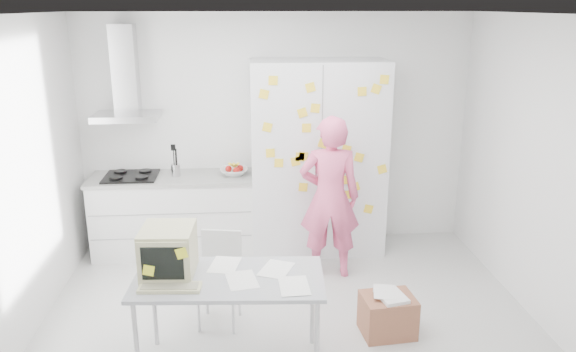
{
  "coord_description": "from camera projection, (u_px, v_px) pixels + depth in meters",
  "views": [
    {
      "loc": [
        -0.37,
        -4.42,
        2.77
      ],
      "look_at": [
        0.04,
        0.68,
        1.2
      ],
      "focal_mm": 35.0,
      "sensor_mm": 36.0,
      "label": 1
    }
  ],
  "objects": [
    {
      "name": "floor",
      "position": [
        290.0,
        327.0,
        5.06
      ],
      "size": [
        4.5,
        4.0,
        0.02
      ],
      "primitive_type": "cube",
      "color": "silver",
      "rests_on": "ground"
    },
    {
      "name": "walls",
      "position": [
        284.0,
        160.0,
        5.34
      ],
      "size": [
        4.52,
        4.01,
        2.7
      ],
      "color": "white",
      "rests_on": "ground"
    },
    {
      "name": "ceiling",
      "position": [
        290.0,
        14.0,
        4.26
      ],
      "size": [
        4.5,
        4.0,
        0.02
      ],
      "primitive_type": "cube",
      "color": "white",
      "rests_on": "walls"
    },
    {
      "name": "counter_run",
      "position": [
        174.0,
        213.0,
        6.45
      ],
      "size": [
        1.84,
        0.63,
        1.28
      ],
      "color": "white",
      "rests_on": "ground"
    },
    {
      "name": "range_hood",
      "position": [
        126.0,
        82.0,
        6.11
      ],
      "size": [
        0.7,
        0.48,
        1.01
      ],
      "color": "silver",
      "rests_on": "walls"
    },
    {
      "name": "tall_cabinet",
      "position": [
        317.0,
        158.0,
        6.36
      ],
      "size": [
        1.5,
        0.68,
        2.2
      ],
      "color": "silver",
      "rests_on": "ground"
    },
    {
      "name": "person",
      "position": [
        330.0,
        198.0,
        5.79
      ],
      "size": [
        0.66,
        0.47,
        1.72
      ],
      "primitive_type": "imported",
      "rotation": [
        0.0,
        0.0,
        3.05
      ],
      "color": "#F05D8C",
      "rests_on": "ground"
    },
    {
      "name": "desk",
      "position": [
        190.0,
        264.0,
        4.29
      ],
      "size": [
        1.49,
        0.81,
        1.15
      ],
      "rotation": [
        0.0,
        0.0,
        -0.06
      ],
      "color": "#A2A5AC",
      "rests_on": "ground"
    },
    {
      "name": "chair",
      "position": [
        220.0,
        272.0,
        5.02
      ],
      "size": [
        0.44,
        0.44,
        0.84
      ],
      "rotation": [
        0.0,
        0.0,
        -0.17
      ],
      "color": "silver",
      "rests_on": "ground"
    },
    {
      "name": "cardboard_box",
      "position": [
        388.0,
        314.0,
        4.89
      ],
      "size": [
        0.48,
        0.4,
        0.39
      ],
      "rotation": [
        0.0,
        0.0,
        0.1
      ],
      "color": "#955C40",
      "rests_on": "ground"
    }
  ]
}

